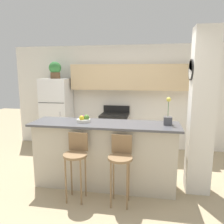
% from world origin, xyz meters
% --- Properties ---
extents(ground_plane, '(14.00, 14.00, 0.00)m').
position_xyz_m(ground_plane, '(0.00, 0.00, 0.00)').
color(ground_plane, tan).
extents(wall_back, '(5.60, 0.38, 2.55)m').
position_xyz_m(wall_back, '(0.09, 1.98, 1.47)').
color(wall_back, white).
rests_on(wall_back, ground_plane).
extents(pillar_right, '(0.38, 0.32, 2.55)m').
position_xyz_m(pillar_right, '(1.50, 0.10, 1.28)').
color(pillar_right, white).
rests_on(pillar_right, ground_plane).
extents(counter_bar, '(2.41, 0.66, 1.08)m').
position_xyz_m(counter_bar, '(0.00, 0.00, 0.55)').
color(counter_bar, beige).
rests_on(counter_bar, ground_plane).
extents(refrigerator, '(0.67, 0.63, 1.75)m').
position_xyz_m(refrigerator, '(-1.58, 1.69, 0.87)').
color(refrigerator, white).
rests_on(refrigerator, ground_plane).
extents(stove_range, '(0.66, 0.62, 1.07)m').
position_xyz_m(stove_range, '(-0.11, 1.70, 0.46)').
color(stove_range, silver).
rests_on(stove_range, ground_plane).
extents(bar_stool_left, '(0.35, 0.35, 1.01)m').
position_xyz_m(bar_stool_left, '(-0.33, -0.47, 0.67)').
color(bar_stool_left, olive).
rests_on(bar_stool_left, ground_plane).
extents(bar_stool_right, '(0.35, 0.35, 1.01)m').
position_xyz_m(bar_stool_right, '(0.33, -0.47, 0.67)').
color(bar_stool_right, olive).
rests_on(bar_stool_right, ground_plane).
extents(potted_plant_on_fridge, '(0.29, 0.29, 0.41)m').
position_xyz_m(potted_plant_on_fridge, '(-1.58, 1.69, 1.96)').
color(potted_plant_on_fridge, brown).
rests_on(potted_plant_on_fridge, refrigerator).
extents(orchid_vase, '(0.13, 0.13, 0.43)m').
position_xyz_m(orchid_vase, '(1.00, 0.06, 1.20)').
color(orchid_vase, '#4C4C51').
rests_on(orchid_vase, counter_bar).
extents(fruit_bowl, '(0.22, 0.22, 0.12)m').
position_xyz_m(fruit_bowl, '(-0.35, 0.00, 1.13)').
color(fruit_bowl, silver).
rests_on(fruit_bowl, counter_bar).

